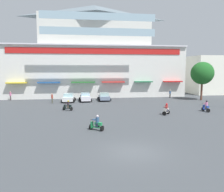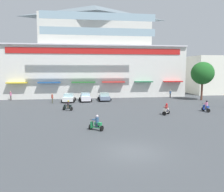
{
  "view_description": "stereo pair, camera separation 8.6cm",
  "coord_description": "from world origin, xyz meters",
  "px_view_note": "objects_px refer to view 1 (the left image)",
  "views": [
    {
      "loc": [
        -3.8,
        -15.4,
        5.93
      ],
      "look_at": [
        0.85,
        15.83,
        2.12
      ],
      "focal_mm": 36.82,
      "sensor_mm": 36.0,
      "label": 1
    },
    {
      "loc": [
        -3.72,
        -15.41,
        5.93
      ],
      "look_at": [
        0.85,
        15.83,
        2.12
      ],
      "focal_mm": 36.82,
      "sensor_mm": 36.0,
      "label": 2
    }
  ],
  "objects_px": {
    "plaza_tree_1": "(202,73)",
    "parked_car_2": "(104,97)",
    "scooter_rider_2": "(206,107)",
    "scooter_rider_3": "(68,106)",
    "pedestrian_0": "(52,98)",
    "scooter_rider_1": "(166,110)",
    "pedestrian_1": "(10,95)",
    "scooter_rider_0": "(97,124)",
    "parked_car_0": "(69,98)",
    "pedestrian_2": "(170,93)",
    "parked_car_1": "(85,97)"
  },
  "relations": [
    {
      "from": "plaza_tree_1",
      "to": "parked_car_2",
      "type": "relative_size",
      "value": 1.83
    },
    {
      "from": "scooter_rider_2",
      "to": "scooter_rider_3",
      "type": "xyz_separation_m",
      "value": [
        -18.87,
        3.72,
        -0.05
      ]
    },
    {
      "from": "parked_car_2",
      "to": "pedestrian_0",
      "type": "height_order",
      "value": "pedestrian_0"
    },
    {
      "from": "scooter_rider_1",
      "to": "scooter_rider_3",
      "type": "relative_size",
      "value": 1.03
    },
    {
      "from": "pedestrian_1",
      "to": "scooter_rider_2",
      "type": "bearing_deg",
      "value": -27.66
    },
    {
      "from": "parked_car_2",
      "to": "scooter_rider_0",
      "type": "relative_size",
      "value": 2.57
    },
    {
      "from": "parked_car_0",
      "to": "scooter_rider_2",
      "type": "bearing_deg",
      "value": -32.93
    },
    {
      "from": "parked_car_0",
      "to": "pedestrian_0",
      "type": "height_order",
      "value": "pedestrian_0"
    },
    {
      "from": "scooter_rider_1",
      "to": "pedestrian_2",
      "type": "height_order",
      "value": "pedestrian_2"
    },
    {
      "from": "scooter_rider_1",
      "to": "pedestrian_1",
      "type": "height_order",
      "value": "pedestrian_1"
    },
    {
      "from": "parked_car_1",
      "to": "scooter_rider_3",
      "type": "height_order",
      "value": "parked_car_1"
    },
    {
      "from": "pedestrian_1",
      "to": "pedestrian_2",
      "type": "relative_size",
      "value": 1.03
    },
    {
      "from": "pedestrian_0",
      "to": "pedestrian_1",
      "type": "xyz_separation_m",
      "value": [
        -8.03,
        4.78,
        -0.01
      ]
    },
    {
      "from": "pedestrian_0",
      "to": "pedestrian_2",
      "type": "height_order",
      "value": "pedestrian_0"
    },
    {
      "from": "pedestrian_0",
      "to": "parked_car_2",
      "type": "bearing_deg",
      "value": 12.61
    },
    {
      "from": "parked_car_0",
      "to": "scooter_rider_3",
      "type": "relative_size",
      "value": 2.96
    },
    {
      "from": "parked_car_0",
      "to": "parked_car_1",
      "type": "xyz_separation_m",
      "value": [
        2.94,
        0.25,
        0.03
      ]
    },
    {
      "from": "plaza_tree_1",
      "to": "parked_car_2",
      "type": "height_order",
      "value": "plaza_tree_1"
    },
    {
      "from": "plaza_tree_1",
      "to": "scooter_rider_3",
      "type": "bearing_deg",
      "value": -163.57
    },
    {
      "from": "scooter_rider_3",
      "to": "pedestrian_2",
      "type": "height_order",
      "value": "pedestrian_2"
    },
    {
      "from": "parked_car_0",
      "to": "pedestrian_2",
      "type": "distance_m",
      "value": 20.12
    },
    {
      "from": "pedestrian_1",
      "to": "parked_car_1",
      "type": "bearing_deg",
      "value": -12.49
    },
    {
      "from": "scooter_rider_0",
      "to": "pedestrian_0",
      "type": "xyz_separation_m",
      "value": [
        -6.1,
        18.25,
        0.37
      ]
    },
    {
      "from": "pedestrian_1",
      "to": "pedestrian_2",
      "type": "bearing_deg",
      "value": -1.75
    },
    {
      "from": "parked_car_2",
      "to": "scooter_rider_0",
      "type": "height_order",
      "value": "scooter_rider_0"
    },
    {
      "from": "pedestrian_0",
      "to": "pedestrian_1",
      "type": "bearing_deg",
      "value": 149.25
    },
    {
      "from": "parked_car_0",
      "to": "scooter_rider_0",
      "type": "height_order",
      "value": "scooter_rider_0"
    },
    {
      "from": "parked_car_2",
      "to": "pedestrian_1",
      "type": "xyz_separation_m",
      "value": [
        -17.17,
        2.73,
        0.24
      ]
    },
    {
      "from": "parked_car_1",
      "to": "parked_car_2",
      "type": "relative_size",
      "value": 1.1
    },
    {
      "from": "parked_car_2",
      "to": "pedestrian_0",
      "type": "xyz_separation_m",
      "value": [
        -9.14,
        -2.04,
        0.25
      ]
    },
    {
      "from": "scooter_rider_1",
      "to": "pedestrian_1",
      "type": "bearing_deg",
      "value": 144.39
    },
    {
      "from": "parked_car_0",
      "to": "scooter_rider_3",
      "type": "xyz_separation_m",
      "value": [
        0.21,
        -8.64,
        -0.15
      ]
    },
    {
      "from": "scooter_rider_0",
      "to": "pedestrian_1",
      "type": "relative_size",
      "value": 0.89
    },
    {
      "from": "parked_car_0",
      "to": "scooter_rider_3",
      "type": "bearing_deg",
      "value": -88.63
    },
    {
      "from": "pedestrian_1",
      "to": "pedestrian_2",
      "type": "height_order",
      "value": "pedestrian_1"
    },
    {
      "from": "scooter_rider_0",
      "to": "scooter_rider_1",
      "type": "xyz_separation_m",
      "value": [
        9.45,
        6.14,
        0.0
      ]
    },
    {
      "from": "parked_car_1",
      "to": "scooter_rider_2",
      "type": "distance_m",
      "value": 20.47
    },
    {
      "from": "parked_car_1",
      "to": "pedestrian_1",
      "type": "relative_size",
      "value": 2.52
    },
    {
      "from": "scooter_rider_0",
      "to": "pedestrian_2",
      "type": "xyz_separation_m",
      "value": [
        16.59,
        22.09,
        0.34
      ]
    },
    {
      "from": "parked_car_1",
      "to": "pedestrian_1",
      "type": "bearing_deg",
      "value": 167.51
    },
    {
      "from": "parked_car_0",
      "to": "parked_car_1",
      "type": "distance_m",
      "value": 2.95
    },
    {
      "from": "scooter_rider_1",
      "to": "pedestrian_1",
      "type": "distance_m",
      "value": 29.01
    },
    {
      "from": "scooter_rider_0",
      "to": "scooter_rider_2",
      "type": "height_order",
      "value": "scooter_rider_2"
    },
    {
      "from": "pedestrian_0",
      "to": "pedestrian_2",
      "type": "relative_size",
      "value": 1.03
    },
    {
      "from": "parked_car_1",
      "to": "scooter_rider_2",
      "type": "xyz_separation_m",
      "value": [
        16.14,
        -12.6,
        -0.13
      ]
    },
    {
      "from": "scooter_rider_1",
      "to": "parked_car_0",
      "type": "bearing_deg",
      "value": 133.33
    },
    {
      "from": "scooter_rider_0",
      "to": "scooter_rider_2",
      "type": "xyz_separation_m",
      "value": [
        15.68,
        7.4,
        0.04
      ]
    },
    {
      "from": "pedestrian_1",
      "to": "pedestrian_2",
      "type": "distance_m",
      "value": 30.75
    },
    {
      "from": "plaza_tree_1",
      "to": "scooter_rider_2",
      "type": "distance_m",
      "value": 12.96
    },
    {
      "from": "parked_car_0",
      "to": "pedestrian_1",
      "type": "bearing_deg",
      "value": 163.04
    }
  ]
}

